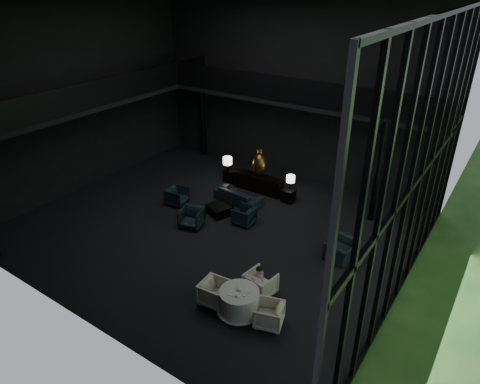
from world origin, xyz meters
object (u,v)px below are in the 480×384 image
Objects in this scene: side_table_right at (288,195)px; lounge_armchair_east at (244,215)px; table_lamp_left at (228,161)px; coffee_table at (220,210)px; sofa at (238,193)px; dining_table at (239,303)px; dining_chair_north at (261,282)px; bronze_urn at (260,164)px; lounge_armchair_south at (192,216)px; lounge_armchair_west at (177,195)px; window_armchair at (343,248)px; dining_chair_east at (269,314)px; side_table_left at (231,175)px; console at (258,183)px; child at (259,275)px; table_lamp_right at (291,179)px; dining_chair_west at (215,291)px.

lounge_armchair_east reaches higher than side_table_right.
table_lamp_left is 0.81× the size of coffee_table.
dining_table is (3.79, -5.48, -0.10)m from sofa.
dining_chair_north is at bearing -69.32° from side_table_right.
bronze_urn reaches higher than lounge_armchair_south.
lounge_armchair_east is 0.88× the size of dining_chair_north.
lounge_armchair_west is 6.56m from dining_chair_north.
window_armchair reaches higher than dining_chair_east.
bronze_urn is at bearing -88.73° from sofa.
lounge_armchair_south is at bearing -15.60° from dining_chair_north.
dining_table is 1.71× the size of dining_chair_east.
dining_table is at bearing -52.98° from side_table_left.
window_armchair reaches higher than console.
lounge_armchair_west is 0.95× the size of dining_chair_north.
coffee_table is at bearing 132.30° from dining_table.
lounge_armchair_south is 5.05m from dining_table.
lounge_armchair_west is 6.59m from child.
table_lamp_right is 6.32m from child.
bronze_urn is at bearing 90.00° from console.
window_armchair is at bearing -1.38° from coffee_table.
lounge_armchair_west is (-0.53, -2.89, -0.65)m from table_lamp_left.
lounge_armchair_east is at bearing -156.02° from dining_chair_east.
sofa is 2.10× the size of window_armchair.
side_table_left is 0.82m from table_lamp_left.
side_table_right is 4.42m from lounge_armchair_south.
lounge_armchair_south is 1.43m from coffee_table.
lounge_armchair_east is 1.03× the size of dining_chair_east.
lounge_armchair_south reaches higher than side_table_left.
bronze_urn is at bearing 7.15° from table_lamp_left.
dining_chair_east is (-0.47, -4.05, -0.07)m from window_armchair.
bronze_urn is at bearing -58.18° from child.
side_table_left is 8.04m from dining_chair_north.
coffee_table is at bearing -40.00° from child.
side_table_right is at bearing -69.70° from child.
side_table_right is at bearing 6.24° from dining_chair_west.
table_lamp_right is 0.59× the size of window_armchair.
console is 2.26× the size of window_armchair.
child reaches higher than dining_table.
table_lamp_left is 0.77× the size of lounge_armchair_south.
bronze_urn is 3.14m from lounge_armchair_east.
child is (3.75, -6.04, -0.53)m from bronze_urn.
side_table_right reaches higher than coffee_table.
side_table_left is 1.06× the size of side_table_right.
sofa is 2.65m from lounge_armchair_south.
lounge_armchair_east is (1.06, -2.83, -0.88)m from bronze_urn.
side_table_left is 0.65× the size of dining_chair_north.
sofa is 5.96m from child.
table_lamp_left is 1.15× the size of table_lamp_right.
table_lamp_left is 7.93m from child.
side_table_left is 0.68× the size of lounge_armchair_west.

